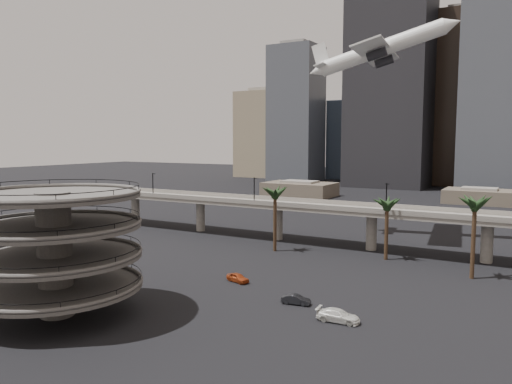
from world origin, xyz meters
The scene contains 10 objects.
ground centered at (0.00, 0.00, 0.00)m, with size 700.00×700.00×0.00m, color black.
parking_ramp centered at (-13.00, -4.00, 9.84)m, with size 22.20×22.20×17.35m.
overpass centered at (0.00, 55.00, 7.34)m, with size 130.00×9.30×14.70m.
palm_trees centered at (21.48, 47.47, 11.30)m, with size 54.40×18.40×14.00m.
low_buildings centered at (6.89, 142.30, 2.86)m, with size 135.00×27.50×6.80m.
skyline centered at (15.11, 217.08, 42.81)m, with size 269.00×86.00×117.12m.
airborne_jet centered at (7.57, 69.62, 43.52)m, with size 34.76×31.01×12.92m.
car_a centered at (-0.60, 20.85, 0.72)m, with size 1.70×4.21×1.44m, color #A73E17.
car_b centered at (12.30, 15.57, 0.67)m, with size 1.43×4.10×1.35m, color black.
car_c centered at (19.81, 12.12, 0.80)m, with size 2.25×5.53×1.60m, color white.
Camera 1 is at (41.22, -45.96, 22.89)m, focal length 35.00 mm.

